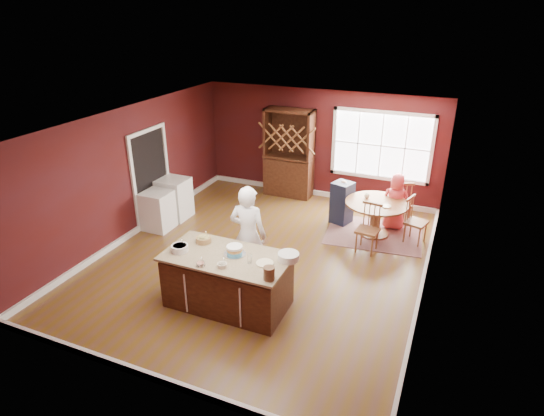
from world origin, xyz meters
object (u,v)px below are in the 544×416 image
Objects in this scene: seated_woman at (396,201)px; washer at (158,211)px; hutch at (289,153)px; high_chair at (342,202)px; kitchen_island at (228,281)px; baker at (248,235)px; chair_north at (400,201)px; dryer at (174,198)px; chair_east at (417,220)px; dining_table at (376,212)px; toddler at (346,189)px; layer_cake at (235,250)px; chair_south at (368,228)px.

washer is (-4.75, -2.04, -0.20)m from seated_woman.
high_chair is at bearing -32.44° from hutch.
seated_woman is (2.03, 3.92, 0.19)m from kitchen_island.
baker reaches higher than chair_north.
high_chair is (-1.21, -0.47, -0.03)m from chair_north.
chair_east is at bearing 9.70° from dryer.
dryer is (-4.43, -0.92, -0.07)m from dining_table.
toddler is (-1.14, -0.42, 0.28)m from chair_north.
baker is 2.12× the size of washer.
kitchen_island is 5.61× the size of layer_cake.
dryer is at bearing -36.01° from baker.
chair_south is 3.88× the size of toddler.
toddler is at bearing -111.17° from baker.
chair_north reaches higher than dining_table.
chair_north is 0.84× the size of seated_woman.
hutch is at bearing 149.75° from toddler.
toddler is (0.86, 3.70, -0.18)m from layer_cake.
washer is at bearing 145.43° from kitchen_island.
chair_east is 1.66m from toddler.
high_chair is (-1.65, 0.32, 0.01)m from chair_east.
baker is at bearing -21.89° from washer.
layer_cake is 3.38m from washer.
kitchen_island is 2.01× the size of high_chair.
washer is at bearing 147.70° from layer_cake.
dryer is (-2.72, 1.73, -0.44)m from baker.
layer_cake is 0.16× the size of hutch.
hutch reaches higher than chair_north.
high_chair is 3.82m from dryer.
dining_table is 0.59× the size of hutch.
chair_south is (1.71, 2.65, 0.06)m from kitchen_island.
dryer is at bearing -2.47° from chair_north.
layer_cake is at bearing -84.50° from high_chair.
chair_east is 0.99× the size of high_chair.
dryer is (-4.75, -1.40, -0.16)m from seated_woman.
toddler is (-1.58, 0.37, 0.32)m from chair_east.
baker reaches higher than seated_woman.
dining_table is 2.92m from hutch.
chair_north is at bearing -109.80° from seated_woman.
hutch is at bearing 100.77° from layer_cake.
high_chair is at bearing 132.82° from chair_south.
dining_table is (1.71, 3.44, 0.10)m from kitchen_island.
toddler is 0.12× the size of hutch.
seated_woman reaches higher than chair_south.
kitchen_island is at bearing -42.75° from dryer.
seated_woman is 1.26× the size of high_chair.
kitchen_island is 1.99× the size of chair_south.
seated_woman is (-0.52, 0.50, 0.14)m from chair_east.
washer is (-3.61, -1.86, -0.07)m from high_chair.
hutch is 3.07m from dryer.
washer is (-5.27, -1.54, -0.07)m from chair_east.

